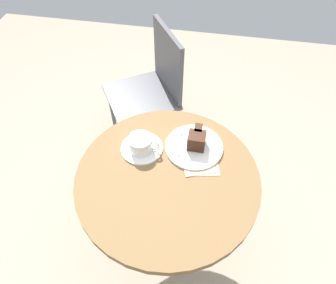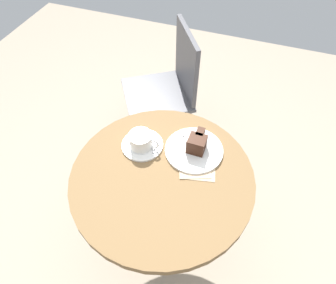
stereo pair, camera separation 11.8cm
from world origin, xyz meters
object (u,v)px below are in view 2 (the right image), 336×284
object	(u,v)px
saucer	(142,145)
napkin	(197,166)
coffee_cup	(141,140)
cafe_chair	(170,84)
cake_slice	(197,143)
cake_plate	(194,150)
fork	(181,140)
teaspoon	(154,147)

from	to	relation	value
saucer	napkin	distance (m)	0.24
coffee_cup	cafe_chair	world-z (taller)	cafe_chair
coffee_cup	saucer	bearing A→B (deg)	94.68
napkin	cafe_chair	world-z (taller)	cafe_chair
napkin	cafe_chair	xyz separation A→B (m)	(-0.33, 0.65, -0.20)
cafe_chair	saucer	bearing A→B (deg)	-24.37
coffee_cup	cake_slice	bearing A→B (deg)	15.89
cake_plate	cafe_chair	size ratio (longest dim) A/B	0.28
fork	cafe_chair	world-z (taller)	cafe_chair
cake_slice	cafe_chair	world-z (taller)	cafe_chair
saucer	cake_slice	bearing A→B (deg)	13.81
saucer	coffee_cup	bearing A→B (deg)	-85.32
teaspoon	napkin	world-z (taller)	teaspoon
cafe_chair	cake_slice	bearing A→B (deg)	-4.60
coffee_cup	cafe_chair	xyz separation A→B (m)	(-0.10, 0.63, -0.24)
fork	cake_plate	bearing A→B (deg)	-120.93
fork	cafe_chair	distance (m)	0.63
napkin	coffee_cup	bearing A→B (deg)	175.70
coffee_cup	cake_slice	size ratio (longest dim) A/B	1.23
saucer	coffee_cup	size ratio (longest dim) A/B	1.36
teaspoon	coffee_cup	bearing A→B (deg)	-105.58
fork	saucer	bearing A→B (deg)	108.74
cake_plate	napkin	xyz separation A→B (m)	(0.03, -0.07, -0.00)
fork	coffee_cup	bearing A→B (deg)	111.43
coffee_cup	fork	size ratio (longest dim) A/B	0.84
saucer	cafe_chair	distance (m)	0.66
cake_plate	fork	bearing A→B (deg)	156.72
teaspoon	fork	bearing A→B (deg)	102.64
cake_plate	coffee_cup	bearing A→B (deg)	-166.05
cake_plate	napkin	size ratio (longest dim) A/B	1.37
coffee_cup	teaspoon	distance (m)	0.06
saucer	teaspoon	world-z (taller)	teaspoon
saucer	teaspoon	size ratio (longest dim) A/B	1.87
napkin	saucer	bearing A→B (deg)	173.76
teaspoon	cafe_chair	bearing A→B (deg)	168.15
teaspoon	fork	distance (m)	0.11
coffee_cup	cake_plate	distance (m)	0.21
saucer	coffee_cup	world-z (taller)	coffee_cup
coffee_cup	cake_slice	xyz separation A→B (m)	(0.21, 0.06, 0.00)
cake_plate	cafe_chair	world-z (taller)	cafe_chair
fork	napkin	distance (m)	0.14
saucer	coffee_cup	xyz separation A→B (m)	(0.00, -0.01, 0.04)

